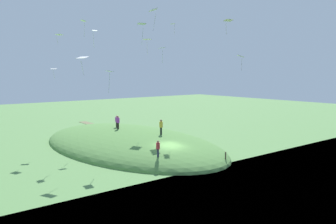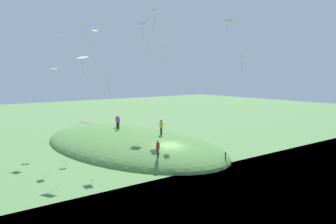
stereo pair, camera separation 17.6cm
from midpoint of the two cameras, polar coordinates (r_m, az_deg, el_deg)
name	(u,v)px [view 1 (the left image)]	position (r m, az deg, el deg)	size (l,w,h in m)	color
ground_plane	(170,161)	(36.63, 0.23, -7.96)	(160.00, 160.00, 0.00)	#578547
grass_hill	(129,145)	(44.58, -6.52, -5.39)	(30.53, 17.11, 4.13)	#51813E
dirt_path	(95,125)	(61.96, -11.87, -2.14)	(11.56, 1.41, 0.04)	#696445
person_on_hilltop	(118,121)	(44.35, -8.26, -1.42)	(0.49, 0.49, 1.67)	black
person_near_shore	(161,125)	(40.70, -1.27, -2.14)	(0.45, 0.45, 1.77)	black
person_with_child	(158,147)	(33.29, -1.79, -5.65)	(0.41, 0.41, 1.58)	#272A47
person_walking_path	(117,120)	(45.95, -8.43, -1.27)	(0.64, 0.64, 1.56)	#2E3024
kite_0	(162,48)	(43.25, -1.11, 10.29)	(1.28, 1.06, 1.85)	white
kite_1	(83,22)	(43.63, -13.73, 14.02)	(0.83, 0.63, 1.96)	white
kite_2	(83,58)	(35.52, -13.87, 8.48)	(1.35, 1.17, 1.91)	white
kite_3	(153,11)	(37.04, -2.55, 16.13)	(1.40, 1.22, 2.23)	white
kite_4	(54,70)	(44.62, -18.21, 6.58)	(0.81, 0.90, 1.31)	white
kite_5	(241,57)	(39.69, 11.61, 8.83)	(1.37, 1.40, 1.69)	white
kite_6	(173,25)	(45.39, 0.67, 14.04)	(0.87, 0.78, 1.38)	silver
kite_7	(94,33)	(46.32, -11.99, 12.54)	(0.67, 0.72, 2.22)	silver
kite_8	(147,40)	(45.55, -3.56, 11.61)	(1.27, 1.14, 1.92)	white
kite_9	(228,21)	(43.53, 9.64, 14.40)	(0.95, 1.18, 1.81)	white
kite_10	(109,73)	(35.88, -9.68, 6.34)	(1.04, 0.80, 2.24)	white
kite_11	(142,25)	(34.58, -4.46, 13.98)	(1.35, 1.21, 1.99)	white
kite_12	(59,35)	(45.40, -17.43, 11.86)	(1.06, 0.92, 1.23)	white
mooring_post	(225,158)	(35.49, 9.20, -7.45)	(0.14, 0.14, 1.28)	brown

